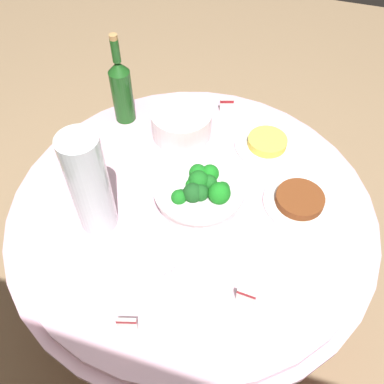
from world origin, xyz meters
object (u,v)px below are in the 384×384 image
object	(u,v)px
decorative_fruit_vase	(91,190)
food_plate_fried_egg	(267,144)
food_plate_stir_fry	(299,201)
label_placard_front	(127,323)
label_placard_mid	(246,296)
plate_stack	(182,123)
label_placard_rear	(227,104)
serving_tongs	(154,253)
wine_bottle	(122,89)
broccoli_bowl	(200,190)

from	to	relation	value
decorative_fruit_vase	food_plate_fried_egg	bearing A→B (deg)	-132.18
food_plate_stir_fry	label_placard_front	world-z (taller)	label_placard_front
label_placard_front	label_placard_mid	distance (m)	0.31
decorative_fruit_vase	label_placard_mid	distance (m)	0.50
plate_stack	label_placard_mid	xyz separation A→B (m)	(-0.36, 0.56, -0.02)
plate_stack	label_placard_rear	world-z (taller)	plate_stack
food_plate_stir_fry	food_plate_fried_egg	size ratio (longest dim) A/B	1.00
decorative_fruit_vase	food_plate_fried_egg	size ratio (longest dim) A/B	1.55
label_placard_mid	serving_tongs	bearing A→B (deg)	-12.91
plate_stack	wine_bottle	size ratio (longest dim) A/B	0.62
label_placard_front	label_placard_rear	bearing A→B (deg)	-91.53
serving_tongs	food_plate_stir_fry	distance (m)	0.47
food_plate_stir_fry	label_placard_rear	world-z (taller)	label_placard_rear
decorative_fruit_vase	food_plate_stir_fry	world-z (taller)	decorative_fruit_vase
wine_bottle	label_placard_rear	size ratio (longest dim) A/B	6.11
food_plate_stir_fry	label_placard_mid	size ratio (longest dim) A/B	4.00
food_plate_fried_egg	wine_bottle	bearing A→B (deg)	0.57
broccoli_bowl	plate_stack	bearing A→B (deg)	-60.97
wine_bottle	serving_tongs	distance (m)	0.61
label_placard_mid	wine_bottle	bearing A→B (deg)	-44.54
broccoli_bowl	label_placard_rear	size ratio (longest dim) A/B	5.09
wine_bottle	food_plate_stir_fry	xyz separation A→B (m)	(-0.67, 0.21, -0.11)
decorative_fruit_vase	label_placard_rear	bearing A→B (deg)	-111.22
serving_tongs	label_placard_rear	bearing A→B (deg)	-93.25
decorative_fruit_vase	label_placard_rear	distance (m)	0.66
broccoli_bowl	wine_bottle	distance (m)	0.48
plate_stack	food_plate_fried_egg	size ratio (longest dim) A/B	0.95
label_placard_front	food_plate_fried_egg	bearing A→B (deg)	-105.54
food_plate_fried_egg	label_placard_mid	distance (m)	0.58
serving_tongs	label_placard_front	distance (m)	0.22
decorative_fruit_vase	wine_bottle	bearing A→B (deg)	-76.46
plate_stack	label_placard_front	distance (m)	0.72
broccoli_bowl	wine_bottle	bearing A→B (deg)	-37.50
broccoli_bowl	decorative_fruit_vase	bearing A→B (deg)	32.74
broccoli_bowl	food_plate_stir_fry	distance (m)	0.31
broccoli_bowl	serving_tongs	distance (m)	0.24
broccoli_bowl	food_plate_fried_egg	distance (m)	0.33
serving_tongs	food_plate_fried_egg	bearing A→B (deg)	-113.02
broccoli_bowl	plate_stack	size ratio (longest dim) A/B	1.33
broccoli_bowl	label_placard_front	distance (m)	0.45
food_plate_fried_egg	broccoli_bowl	bearing A→B (deg)	62.11
broccoli_bowl	label_placard_mid	bearing A→B (deg)	126.26
broccoli_bowl	serving_tongs	bearing A→B (deg)	73.80
broccoli_bowl	food_plate_stir_fry	xyz separation A→B (m)	(-0.30, -0.08, -0.03)
food_plate_stir_fry	label_placard_mid	bearing A→B (deg)	76.86
wine_bottle	food_plate_fried_egg	world-z (taller)	wine_bottle
food_plate_stir_fry	label_placard_rear	distance (m)	0.49
label_placard_rear	broccoli_bowl	bearing A→B (deg)	93.68
serving_tongs	food_plate_stir_fry	world-z (taller)	food_plate_stir_fry
label_placard_rear	decorative_fruit_vase	bearing A→B (deg)	68.78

